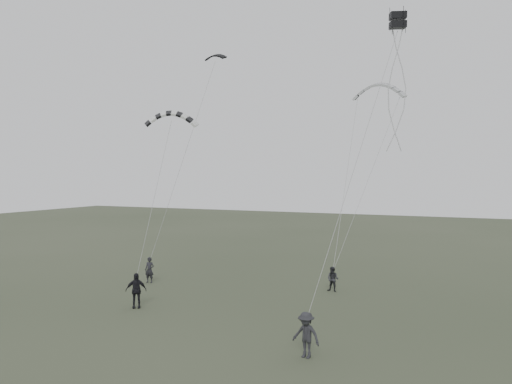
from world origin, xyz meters
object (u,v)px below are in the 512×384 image
at_px(flyer_right, 333,279).
at_px(flyer_far, 306,335).
at_px(kite_pale_large, 379,85).
at_px(kite_box, 398,20).
at_px(flyer_left, 149,270).
at_px(flyer_center, 136,290).
at_px(kite_striped, 171,113).
at_px(kite_dark_small, 215,55).

bearing_deg(flyer_right, flyer_far, -73.35).
height_order(kite_pale_large, kite_box, kite_box).
distance_m(flyer_left, flyer_right, 12.31).
height_order(flyer_center, flyer_far, flyer_center).
distance_m(flyer_center, kite_striped, 11.71).
bearing_deg(flyer_far, kite_pale_large, 102.09).
relative_size(flyer_left, flyer_right, 1.11).
xyz_separation_m(kite_dark_small, kite_striped, (-0.55, -4.92, -4.73)).
xyz_separation_m(flyer_right, kite_dark_small, (-9.49, 2.07, 15.27)).
bearing_deg(flyer_right, flyer_left, -161.41).
relative_size(flyer_far, kite_pale_large, 0.50).
relative_size(flyer_right, kite_box, 2.05).
bearing_deg(kite_dark_small, kite_striped, -93.54).
bearing_deg(flyer_center, flyer_far, -51.43).
relative_size(kite_dark_small, kite_striped, 0.48).
bearing_deg(kite_box, kite_striped, 151.32).
xyz_separation_m(flyer_right, kite_pale_large, (1.70, 5.49, 12.87)).
distance_m(kite_dark_small, kite_pale_large, 11.95).
bearing_deg(kite_dark_small, kite_pale_large, 19.85).
bearing_deg(flyer_center, kite_dark_small, 58.85).
relative_size(flyer_center, kite_striped, 0.57).
height_order(flyer_far, kite_dark_small, kite_dark_small).
xyz_separation_m(kite_striped, kite_box, (14.63, -2.36, 3.46)).
bearing_deg(kite_striped, flyer_left, 143.57).
bearing_deg(flyer_right, kite_dark_small, 174.03).
distance_m(flyer_center, kite_box, 19.50).
xyz_separation_m(kite_dark_small, kite_box, (14.08, -7.27, -1.27)).
relative_size(flyer_far, kite_box, 2.42).
height_order(flyer_left, flyer_right, flyer_left).
xyz_separation_m(flyer_right, kite_box, (4.59, -5.21, 14.01)).
height_order(flyer_far, kite_striped, kite_striped).
bearing_deg(flyer_left, kite_pale_large, 20.90).
bearing_deg(flyer_far, kite_striped, 155.48).
distance_m(flyer_right, kite_box, 15.63).
height_order(kite_dark_small, kite_box, kite_dark_small).
height_order(flyer_left, flyer_center, flyer_center).
relative_size(flyer_right, flyer_center, 0.81).
relative_size(flyer_center, flyer_far, 1.05).
height_order(flyer_right, kite_box, kite_box).
distance_m(flyer_center, flyer_far, 11.39).
height_order(kite_pale_large, kite_striped, kite_pale_large).
height_order(flyer_left, flyer_far, flyer_far).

